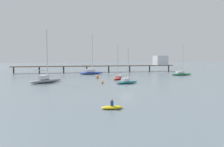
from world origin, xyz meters
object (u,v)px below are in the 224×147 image
at_px(pier, 134,63).
at_px(sailboat_blue, 91,72).
at_px(sailboat_red, 118,77).
at_px(mooring_buoy_inner, 98,77).
at_px(mooring_buoy_mid, 103,82).
at_px(sailboat_green, 181,73).
at_px(dinghy_yellow, 112,107).
at_px(sailboat_teal, 127,81).
at_px(sailboat_gray, 46,79).

xyz_separation_m(pier, sailboat_blue, (-19.33, -9.40, -2.92)).
bearing_deg(sailboat_red, pier, 63.53).
bearing_deg(sailboat_blue, mooring_buoy_inner, -89.68).
relative_size(pier, mooring_buoy_inner, 81.70).
bearing_deg(mooring_buoy_inner, mooring_buoy_mid, -92.55).
height_order(pier, sailboat_green, sailboat_green).
xyz_separation_m(pier, sailboat_green, (9.54, -20.46, -3.10)).
bearing_deg(dinghy_yellow, sailboat_blue, 86.37).
xyz_separation_m(sailboat_blue, sailboat_teal, (4.88, -28.62, -0.21)).
bearing_deg(pier, sailboat_green, -65.01).
distance_m(dinghy_yellow, mooring_buoy_inner, 34.71).
xyz_separation_m(sailboat_green, dinghy_yellow, (-32.06, -39.31, -0.39)).
height_order(dinghy_yellow, mooring_buoy_inner, dinghy_yellow).
height_order(sailboat_blue, sailboat_red, sailboat_blue).
xyz_separation_m(sailboat_green, sailboat_gray, (-41.98, -12.09, 0.17)).
bearing_deg(sailboat_gray, mooring_buoy_mid, -18.29).
height_order(sailboat_blue, dinghy_yellow, sailboat_blue).
bearing_deg(dinghy_yellow, mooring_buoy_inner, 84.57).
distance_m(sailboat_red, mooring_buoy_mid, 10.36).
xyz_separation_m(sailboat_green, sailboat_red, (-23.54, -7.67, -0.06)).
xyz_separation_m(sailboat_gray, dinghy_yellow, (9.92, -27.22, -0.56)).
bearing_deg(pier, sailboat_gray, -134.91).
xyz_separation_m(sailboat_blue, sailboat_gray, (-13.12, -23.15, -0.01)).
height_order(sailboat_green, mooring_buoy_inner, sailboat_green).
distance_m(sailboat_teal, mooring_buoy_inner, 13.67).
bearing_deg(pier, mooring_buoy_inner, -127.35).
height_order(sailboat_green, dinghy_yellow, sailboat_green).
relative_size(sailboat_red, dinghy_yellow, 3.62).
distance_m(sailboat_gray, dinghy_yellow, 28.98).
height_order(pier, dinghy_yellow, pier).
distance_m(mooring_buoy_mid, mooring_buoy_inner, 11.54).
bearing_deg(sailboat_gray, sailboat_green, 16.07).
bearing_deg(mooring_buoy_inner, pier, 52.65).
xyz_separation_m(sailboat_red, dinghy_yellow, (-8.52, -31.64, -0.33)).
bearing_deg(sailboat_gray, dinghy_yellow, -69.97).
bearing_deg(mooring_buoy_mid, sailboat_red, 56.29).
height_order(dinghy_yellow, mooring_buoy_mid, dinghy_yellow).
bearing_deg(sailboat_green, sailboat_gray, -163.93).
xyz_separation_m(sailboat_blue, sailboat_red, (5.32, -18.73, -0.24)).
bearing_deg(sailboat_green, mooring_buoy_mid, -150.92).
xyz_separation_m(sailboat_green, mooring_buoy_mid, (-29.29, -16.29, -0.34)).
height_order(mooring_buoy_mid, mooring_buoy_inner, mooring_buoy_inner).
bearing_deg(sailboat_red, mooring_buoy_inner, 150.88).
distance_m(sailboat_blue, sailboat_red, 19.48).
bearing_deg(dinghy_yellow, pier, 69.35).
distance_m(sailboat_green, sailboat_teal, 29.72).
bearing_deg(mooring_buoy_inner, sailboat_blue, 90.32).
distance_m(sailboat_blue, sailboat_teal, 29.03).
bearing_deg(pier, mooring_buoy_mid, -118.26).
distance_m(pier, sailboat_red, 31.58).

